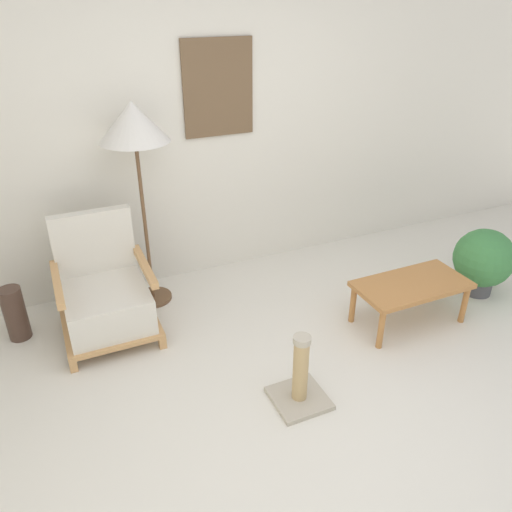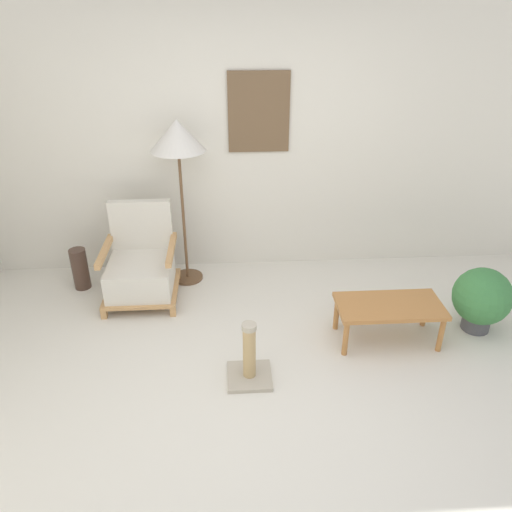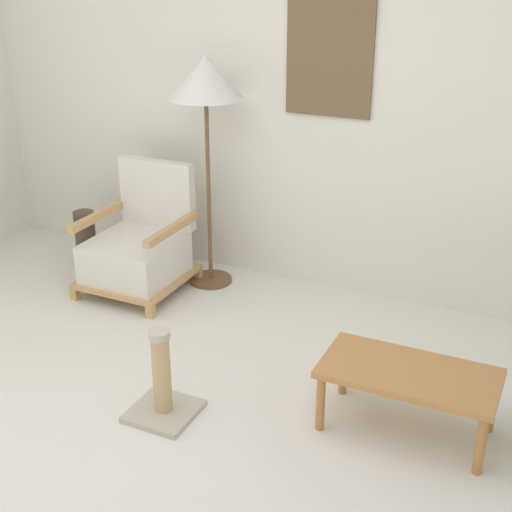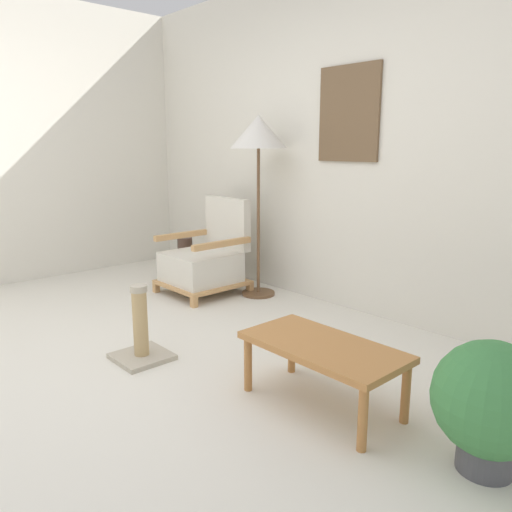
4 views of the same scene
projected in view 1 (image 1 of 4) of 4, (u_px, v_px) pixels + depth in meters
The scene contains 8 objects.
ground_plane at pixel (356, 445), 2.75m from camera, with size 14.00×14.00×0.00m, color silver.
wall_back at pixel (210, 114), 3.90m from camera, with size 8.00×0.09×2.70m.
armchair at pixel (105, 296), 3.53m from camera, with size 0.65×0.67×0.85m.
floor_lamp at pixel (134, 130), 3.40m from camera, with size 0.49×0.49×1.56m.
coffee_table at pixel (411, 288), 3.63m from camera, with size 0.83×0.42×0.34m.
vase at pixel (15, 314), 3.51m from camera, with size 0.15×0.15×0.40m, color #473328.
potted_plant at pixel (483, 260), 3.99m from camera, with size 0.47×0.47×0.56m.
scratching_post at pixel (300, 381), 2.97m from camera, with size 0.32×0.32×0.48m.
Camera 1 is at (-1.29, -1.53, 2.22)m, focal length 35.00 mm.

